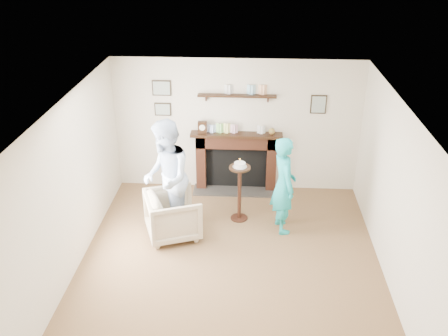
{
  "coord_description": "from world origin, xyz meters",
  "views": [
    {
      "loc": [
        0.28,
        -6.04,
        4.59
      ],
      "look_at": [
        -0.14,
        0.9,
        1.17
      ],
      "focal_mm": 40.0,
      "sensor_mm": 36.0,
      "label": 1
    }
  ],
  "objects_px": {
    "woman": "(281,228)",
    "pedestal_table": "(240,183)",
    "man": "(169,229)",
    "armchair": "(174,234)"
  },
  "relations": [
    {
      "from": "woman",
      "to": "pedestal_table",
      "type": "height_order",
      "value": "pedestal_table"
    },
    {
      "from": "man",
      "to": "woman",
      "type": "bearing_deg",
      "value": 82.49
    },
    {
      "from": "pedestal_table",
      "to": "armchair",
      "type": "bearing_deg",
      "value": -151.82
    },
    {
      "from": "woman",
      "to": "pedestal_table",
      "type": "xyz_separation_m",
      "value": [
        -0.71,
        0.27,
        0.7
      ]
    },
    {
      "from": "man",
      "to": "pedestal_table",
      "type": "bearing_deg",
      "value": 97.6
    },
    {
      "from": "pedestal_table",
      "to": "man",
      "type": "bearing_deg",
      "value": -160.76
    },
    {
      "from": "armchair",
      "to": "man",
      "type": "height_order",
      "value": "man"
    },
    {
      "from": "man",
      "to": "pedestal_table",
      "type": "distance_m",
      "value": 1.41
    },
    {
      "from": "armchair",
      "to": "pedestal_table",
      "type": "bearing_deg",
      "value": -81.87
    },
    {
      "from": "man",
      "to": "woman",
      "type": "height_order",
      "value": "man"
    }
  ]
}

